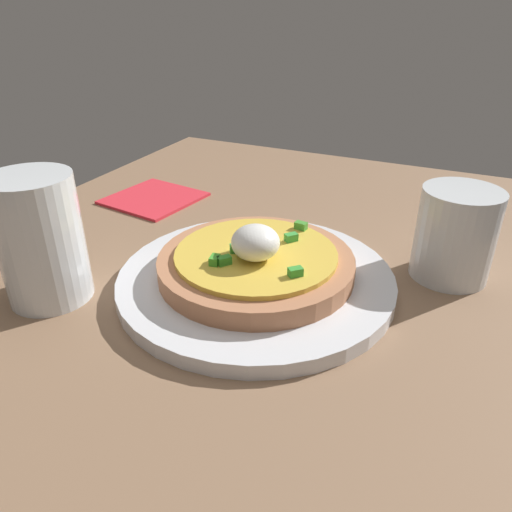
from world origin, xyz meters
TOP-DOWN VIEW (x-y plane):
  - dining_table at (0.00, 0.00)cm, footprint 90.72×69.79cm
  - plate at (-1.77, -2.50)cm, footprint 27.79×27.79cm
  - pizza at (-1.86, -2.54)cm, footprint 19.54×19.54cm
  - cup_near at (8.87, -19.93)cm, footprint 7.92×7.92cm
  - cup_far at (-11.85, 14.97)cm, footprint 7.86×7.86cm
  - napkin at (13.44, 20.92)cm, footprint 13.24×13.24cm

SIDE VIEW (x-z plane):
  - dining_table at x=0.00cm, z-range 0.00..3.10cm
  - napkin at x=13.44cm, z-range 3.10..3.50cm
  - plate at x=-1.77cm, z-range 3.10..4.59cm
  - pizza at x=-1.86cm, z-range 3.09..8.90cm
  - cup_near at x=8.87cm, z-range 2.81..12.35cm
  - cup_far at x=-11.85cm, z-range 2.54..14.93cm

